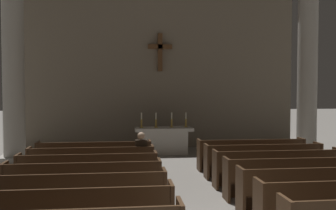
{
  "coord_description": "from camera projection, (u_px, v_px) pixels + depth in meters",
  "views": [
    {
      "loc": [
        -1.51,
        -5.16,
        2.48
      ],
      "look_at": [
        0.0,
        7.97,
        1.92
      ],
      "focal_mm": 41.21,
      "sensor_mm": 36.0,
      "label": 1
    }
  ],
  "objects": [
    {
      "name": "candlestick_outer_right",
      "position": [
        186.0,
        123.0,
        14.75
      ],
      "size": [
        0.16,
        0.16,
        0.57
      ],
      "color": "#B79338",
      "rests_on": "altar"
    },
    {
      "name": "pew_right_row_4",
      "position": [
        296.0,
        177.0,
        8.71
      ],
      "size": [
        3.3,
        0.5,
        0.95
      ],
      "color": "#422B19",
      "rests_on": "ground"
    },
    {
      "name": "pew_right_row_5",
      "position": [
        278.0,
        168.0,
        9.74
      ],
      "size": [
        3.3,
        0.5,
        0.95
      ],
      "color": "#422B19",
      "rests_on": "ground"
    },
    {
      "name": "pew_right_row_3",
      "position": [
        320.0,
        189.0,
        7.68
      ],
      "size": [
        3.3,
        0.5,
        0.95
      ],
      "color": "#422B19",
      "rests_on": "ground"
    },
    {
      "name": "lone_worshipper",
      "position": [
        141.0,
        155.0,
        10.41
      ],
      "size": [
        0.32,
        0.43,
        1.32
      ],
      "color": "#26262B",
      "rests_on": "ground"
    },
    {
      "name": "altar",
      "position": [
        164.0,
        140.0,
        14.68
      ],
      "size": [
        2.2,
        0.9,
        1.01
      ],
      "color": "#BCB7AD",
      "rests_on": "ground"
    },
    {
      "name": "pew_right_row_7",
      "position": [
        251.0,
        154.0,
        11.81
      ],
      "size": [
        3.3,
        0.5,
        0.95
      ],
      "color": "#422B19",
      "rests_on": "ground"
    },
    {
      "name": "column_left_second",
      "position": [
        13.0,
        73.0,
        12.96
      ],
      "size": [
        1.07,
        1.07,
        6.18
      ],
      "color": "#ADA89E",
      "rests_on": "ground"
    },
    {
      "name": "pew_left_row_7",
      "position": [
        95.0,
        157.0,
        11.27
      ],
      "size": [
        3.3,
        0.5,
        0.95
      ],
      "color": "#422B19",
      "rests_on": "ground"
    },
    {
      "name": "column_right_second",
      "position": [
        307.0,
        75.0,
        14.14
      ],
      "size": [
        1.07,
        1.07,
        6.18
      ],
      "color": "#ADA89E",
      "rests_on": "ground"
    },
    {
      "name": "pew_left_row_6",
      "position": [
        92.0,
        164.0,
        10.24
      ],
      "size": [
        3.3,
        0.5,
        0.95
      ],
      "color": "#422B19",
      "rests_on": "ground"
    },
    {
      "name": "pew_right_row_6",
      "position": [
        263.0,
        160.0,
        10.77
      ],
      "size": [
        3.3,
        0.5,
        0.95
      ],
      "color": "#422B19",
      "rests_on": "ground"
    },
    {
      "name": "apse_with_cross",
      "position": [
        160.0,
        61.0,
        16.28
      ],
      "size": [
        11.54,
        0.44,
        7.27
      ],
      "color": "gray",
      "rests_on": "ground"
    },
    {
      "name": "pew_left_row_5",
      "position": [
        88.0,
        172.0,
        9.2
      ],
      "size": [
        3.3,
        0.5,
        0.95
      ],
      "color": "#422B19",
      "rests_on": "ground"
    },
    {
      "name": "candlestick_inner_right",
      "position": [
        172.0,
        123.0,
        14.69
      ],
      "size": [
        0.16,
        0.16,
        0.57
      ],
      "color": "#B79338",
      "rests_on": "altar"
    },
    {
      "name": "candlestick_outer_left",
      "position": [
        141.0,
        123.0,
        14.56
      ],
      "size": [
        0.16,
        0.16,
        0.57
      ],
      "color": "#B79338",
      "rests_on": "altar"
    },
    {
      "name": "pew_left_row_3",
      "position": [
        78.0,
        197.0,
        7.14
      ],
      "size": [
        3.3,
        0.5,
        0.95
      ],
      "color": "#422B19",
      "rests_on": "ground"
    },
    {
      "name": "candlestick_inner_left",
      "position": [
        156.0,
        123.0,
        14.62
      ],
      "size": [
        0.16,
        0.16,
        0.57
      ],
      "color": "#B79338",
      "rests_on": "altar"
    },
    {
      "name": "pew_left_row_4",
      "position": [
        84.0,
        183.0,
        8.17
      ],
      "size": [
        3.3,
        0.5,
        0.95
      ],
      "color": "#422B19",
      "rests_on": "ground"
    }
  ]
}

